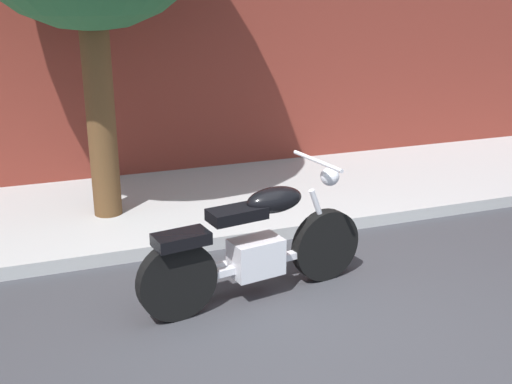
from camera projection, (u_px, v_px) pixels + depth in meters
ground_plane at (311, 331)px, 4.93m from camera, size 60.00×60.00×0.00m
sidewalk at (207, 202)px, 7.59m from camera, size 21.64×2.52×0.14m
motorcycle at (256, 246)px, 5.31m from camera, size 2.12×0.72×1.17m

